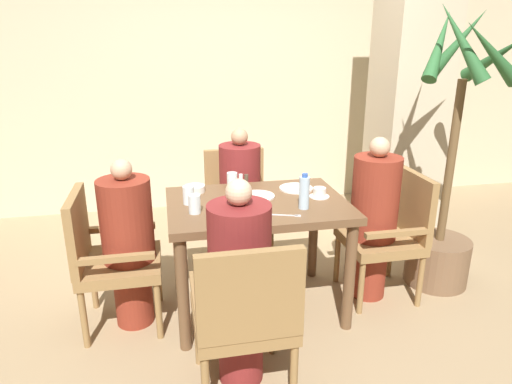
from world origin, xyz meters
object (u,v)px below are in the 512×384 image
at_px(plate_main_right, 257,196).
at_px(diner_in_right_chair, 373,218).
at_px(potted_palm, 445,207).
at_px(glass_tall_near, 232,181).
at_px(glass_tall_far, 189,195).
at_px(plate_dessert_center, 296,188).
at_px(chair_near_corner, 245,313).
at_px(chair_far_side, 237,201).
at_px(diner_in_far_chair, 240,197).
at_px(water_bottle, 304,192).
at_px(teacup_with_saucer, 320,193).
at_px(diner_in_left_chair, 129,242).
at_px(diner_in_near_chair, 240,283).
at_px(chair_left_side, 107,254).
at_px(chair_right_side, 391,229).
at_px(bowl_small, 195,189).
at_px(plate_main_left, 232,207).
at_px(glass_tall_mid, 195,204).

bearing_deg(plate_main_right, diner_in_right_chair, -5.96).
xyz_separation_m(potted_palm, glass_tall_near, (-1.52, 0.23, 0.23)).
xyz_separation_m(potted_palm, plate_main_right, (-1.39, 0.02, 0.18)).
bearing_deg(potted_palm, glass_tall_far, -179.42).
distance_m(diner_in_right_chair, plate_dessert_center, 0.57).
relative_size(chair_near_corner, plate_dessert_center, 3.89).
xyz_separation_m(chair_far_side, diner_in_far_chair, (-0.00, -0.14, 0.08)).
xyz_separation_m(potted_palm, glass_tall_far, (-1.84, -0.02, 0.23)).
relative_size(diner_in_far_chair, diner_in_right_chair, 0.97).
bearing_deg(glass_tall_near, water_bottle, -51.68).
relative_size(chair_far_side, teacup_with_saucer, 6.85).
relative_size(diner_in_left_chair, chair_far_side, 1.22).
relative_size(chair_far_side, diner_in_near_chair, 0.79).
distance_m(diner_in_left_chair, glass_tall_near, 0.81).
bearing_deg(potted_palm, teacup_with_saucer, -176.23).
bearing_deg(chair_left_side, chair_right_side, 0.00).
relative_size(teacup_with_saucer, glass_tall_far, 1.15).
relative_size(diner_in_far_chair, bowl_small, 8.10).
distance_m(diner_in_far_chair, plate_main_left, 0.78).
xyz_separation_m(chair_far_side, plate_dessert_center, (0.31, -0.60, 0.29)).
height_order(bowl_small, glass_tall_near, glass_tall_near).
bearing_deg(chair_near_corner, glass_tall_mid, 104.90).
height_order(plate_main_right, teacup_with_saucer, teacup_with_saucer).
xyz_separation_m(plate_main_right, bowl_small, (-0.39, 0.19, 0.02)).
bearing_deg(diner_in_left_chair, plate_dessert_center, 9.55).
bearing_deg(glass_tall_mid, plate_main_right, 25.92).
xyz_separation_m(chair_right_side, plate_main_left, (-1.13, -0.08, 0.29)).
distance_m(diner_in_far_chair, glass_tall_far, 0.79).
bearing_deg(potted_palm, diner_in_right_chair, -173.77).
bearing_deg(diner_in_far_chair, glass_tall_near, -107.69).
height_order(glass_tall_near, glass_tall_far, same).
distance_m(plate_dessert_center, bowl_small, 0.70).
distance_m(chair_left_side, diner_in_near_chair, 0.98).
bearing_deg(chair_right_side, water_bottle, -165.74).
bearing_deg(chair_right_side, plate_main_left, -176.19).
relative_size(plate_main_right, teacup_with_saucer, 1.76).
bearing_deg(chair_near_corner, diner_in_near_chair, 90.00).
relative_size(bowl_small, glass_tall_mid, 1.22).
xyz_separation_m(diner_in_right_chair, plate_dessert_center, (-0.50, 0.19, 0.19)).
xyz_separation_m(diner_in_right_chair, chair_near_corner, (-1.05, -0.80, -0.10)).
bearing_deg(chair_far_side, water_bottle, -75.34).
relative_size(chair_left_side, bowl_small, 6.46).
bearing_deg(bowl_small, diner_in_near_chair, -80.88).
distance_m(water_bottle, glass_tall_mid, 0.67).
relative_size(chair_left_side, glass_tall_near, 7.86).
distance_m(glass_tall_near, glass_tall_far, 0.40).
distance_m(diner_in_left_chair, plate_dessert_center, 1.17).
relative_size(chair_near_corner, glass_tall_near, 7.86).
bearing_deg(glass_tall_far, glass_tall_near, 37.92).
height_order(bowl_small, water_bottle, water_bottle).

